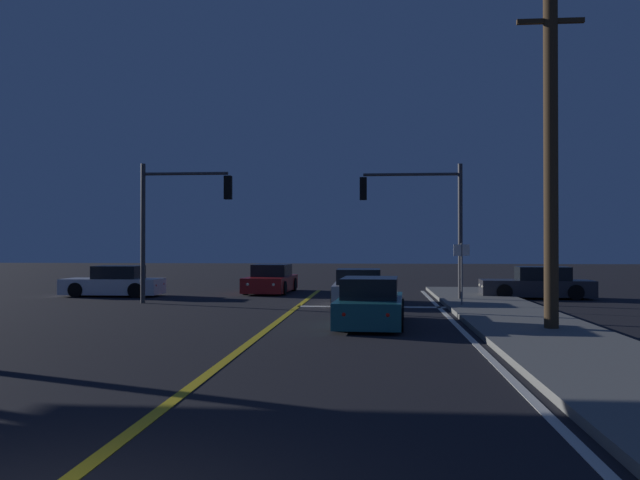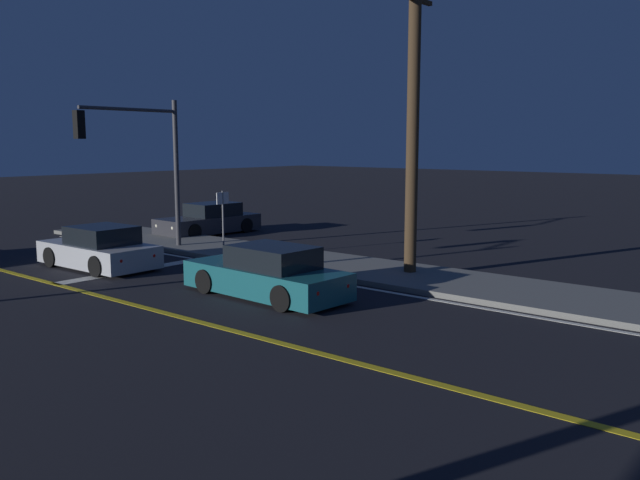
{
  "view_description": "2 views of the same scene",
  "coord_description": "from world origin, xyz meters",
  "px_view_note": "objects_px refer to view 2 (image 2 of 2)",
  "views": [
    {
      "loc": [
        2.89,
        -4.8,
        2.2
      ],
      "look_at": [
        0.97,
        17.61,
        2.41
      ],
      "focal_mm": 37.48,
      "sensor_mm": 36.0,
      "label": 1
    },
    {
      "loc": [
        -9.11,
        2.34,
        3.89
      ],
      "look_at": [
        0.57,
        10.32,
        2.04
      ],
      "focal_mm": 36.8,
      "sensor_mm": 36.0,
      "label": 2
    }
  ],
  "objects_px": {
    "traffic_signal_near_right": "(142,151)",
    "car_parked_curb_teal": "(267,274)",
    "car_lead_oncoming_silver": "(99,250)",
    "street_sign_corner": "(223,213)",
    "car_mid_block_charcoal": "(210,221)",
    "utility_pole_right": "(413,112)"
  },
  "relations": [
    {
      "from": "traffic_signal_near_right",
      "to": "street_sign_corner",
      "type": "relative_size",
      "value": 2.35
    },
    {
      "from": "street_sign_corner",
      "to": "traffic_signal_near_right",
      "type": "bearing_deg",
      "value": 112.85
    },
    {
      "from": "car_mid_block_charcoal",
      "to": "street_sign_corner",
      "type": "distance_m",
      "value": 6.4
    },
    {
      "from": "car_parked_curb_teal",
      "to": "traffic_signal_near_right",
      "type": "height_order",
      "value": "traffic_signal_near_right"
    },
    {
      "from": "car_parked_curb_teal",
      "to": "car_lead_oncoming_silver",
      "type": "height_order",
      "value": "same"
    },
    {
      "from": "utility_pole_right",
      "to": "car_lead_oncoming_silver",
      "type": "bearing_deg",
      "value": 121.4
    },
    {
      "from": "car_parked_curb_teal",
      "to": "car_lead_oncoming_silver",
      "type": "distance_m",
      "value": 6.86
    },
    {
      "from": "car_parked_curb_teal",
      "to": "car_mid_block_charcoal",
      "type": "xyz_separation_m",
      "value": [
        6.92,
        10.18,
        0.0
      ]
    },
    {
      "from": "car_parked_curb_teal",
      "to": "traffic_signal_near_right",
      "type": "xyz_separation_m",
      "value": [
        1.96,
        7.91,
        3.06
      ]
    },
    {
      "from": "car_lead_oncoming_silver",
      "to": "street_sign_corner",
      "type": "bearing_deg",
      "value": -26.17
    },
    {
      "from": "car_lead_oncoming_silver",
      "to": "street_sign_corner",
      "type": "height_order",
      "value": "street_sign_corner"
    },
    {
      "from": "car_parked_curb_teal",
      "to": "street_sign_corner",
      "type": "relative_size",
      "value": 2.03
    },
    {
      "from": "car_mid_block_charcoal",
      "to": "traffic_signal_near_right",
      "type": "distance_m",
      "value": 6.26
    },
    {
      "from": "car_mid_block_charcoal",
      "to": "traffic_signal_near_right",
      "type": "relative_size",
      "value": 0.86
    },
    {
      "from": "car_lead_oncoming_silver",
      "to": "street_sign_corner",
      "type": "distance_m",
      "value": 4.16
    },
    {
      "from": "traffic_signal_near_right",
      "to": "utility_pole_right",
      "type": "xyz_separation_m",
      "value": [
        2.58,
        -9.36,
        1.15
      ]
    },
    {
      "from": "traffic_signal_near_right",
      "to": "car_parked_curb_teal",
      "type": "bearing_deg",
      "value": 76.09
    },
    {
      "from": "street_sign_corner",
      "to": "car_parked_curb_teal",
      "type": "bearing_deg",
      "value": -121.57
    },
    {
      "from": "car_mid_block_charcoal",
      "to": "utility_pole_right",
      "type": "relative_size",
      "value": 0.5
    },
    {
      "from": "street_sign_corner",
      "to": "car_mid_block_charcoal",
      "type": "bearing_deg",
      "value": 53.24
    },
    {
      "from": "car_lead_oncoming_silver",
      "to": "car_mid_block_charcoal",
      "type": "bearing_deg",
      "value": 23.29
    },
    {
      "from": "car_mid_block_charcoal",
      "to": "traffic_signal_near_right",
      "type": "bearing_deg",
      "value": 117.15
    }
  ]
}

